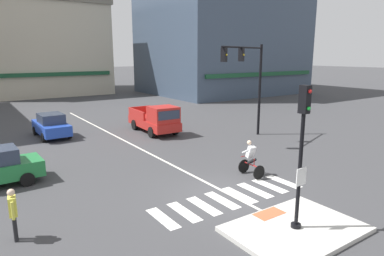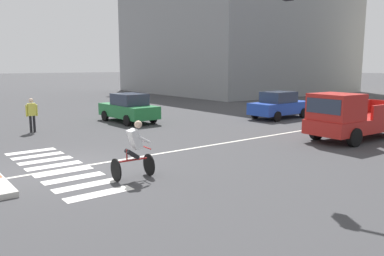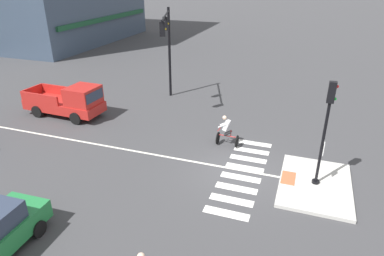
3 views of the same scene
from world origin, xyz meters
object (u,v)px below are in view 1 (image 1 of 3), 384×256
Objects in this scene: traffic_light_mast at (249,73)px; pickup_truck_red_eastbound_far at (156,120)px; cyclist at (251,158)px; pedestrian_at_curb_left at (13,211)px; signal_pole at (302,145)px; car_blue_westbound_distant at (51,125)px.

traffic_light_mast is 1.21× the size of pickup_truck_red_eastbound_far.
cyclist is 9.90m from pedestrian_at_curb_left.
signal_pole reaches higher than pedestrian_at_curb_left.
pickup_truck_red_eastbound_far reaches higher than cyclist.
car_blue_westbound_distant is (-10.78, 8.04, -3.56)m from traffic_light_mast.
pedestrian_at_curb_left is (-7.49, 4.47, -1.90)m from signal_pole.
cyclist is (-0.60, -10.31, -0.11)m from pickup_truck_red_eastbound_far.
signal_pole is at bearing -78.88° from car_blue_westbound_distant.
car_blue_westbound_distant is 14.63m from cyclist.
traffic_light_mast is 7.37m from pickup_truck_red_eastbound_far.
cyclist is at bearing -93.32° from pickup_truck_red_eastbound_far.
pedestrian_at_curb_left is at bearing 149.18° from signal_pole.
car_blue_westbound_distant is at bearing 73.67° from pedestrian_at_curb_left.
car_blue_westbound_distant is 0.80× the size of pickup_truck_red_eastbound_far.
signal_pole is 5.57m from cyclist.
signal_pole reaches higher than pickup_truck_red_eastbound_far.
pickup_truck_red_eastbound_far is at bearing 130.43° from traffic_light_mast.
pickup_truck_red_eastbound_far is (3.00, 14.90, -1.91)m from signal_pole.
pedestrian_at_curb_left is (-9.90, -0.13, 0.11)m from cyclist.
cyclist is 1.01× the size of pedestrian_at_curb_left.
pickup_truck_red_eastbound_far reaches higher than pedestrian_at_curb_left.
pedestrian_at_curb_left is at bearing -106.33° from car_blue_westbound_distant.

